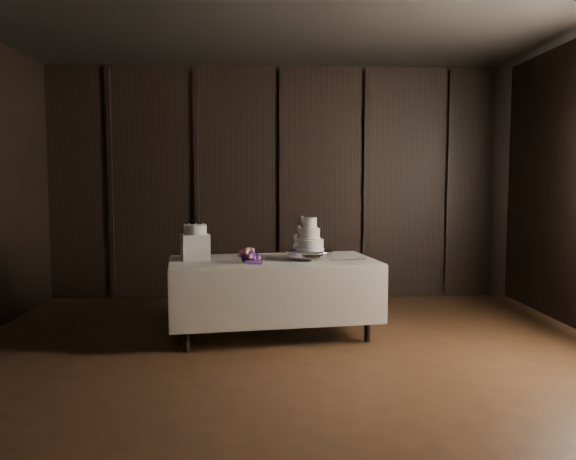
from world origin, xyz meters
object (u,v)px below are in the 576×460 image
Objects in this scene: display_table at (273,294)px; bouquet at (249,256)px; cake_stand at (310,254)px; box_pedestal at (195,247)px; wedding_cake at (308,237)px; small_cake at (195,230)px.

display_table is 0.49m from bouquet.
bouquet is at bearing -162.01° from cake_stand.
display_table is 8.17× the size of box_pedestal.
wedding_cake reaches higher than box_pedestal.
bouquet reaches higher than display_table.
display_table is 5.79× the size of bouquet.
box_pedestal is (-1.10, 0.01, -0.09)m from wedding_cake.
box_pedestal is at bearing -179.93° from cake_stand.
cake_stand is at bearing 0.07° from small_cake.
wedding_cake reaches higher than cake_stand.
bouquet is at bearing -20.06° from box_pedestal.
small_cake reaches higher than box_pedestal.
box_pedestal is at bearing 159.94° from bouquet.
bouquet is at bearing -151.86° from display_table.
cake_stand is 0.63m from bouquet.
wedding_cake is 0.87× the size of bouquet.
wedding_cake is 1.23× the size of box_pedestal.
cake_stand reaches higher than display_table.
display_table is 4.39× the size of cake_stand.
small_cake is at bearing -179.93° from cake_stand.
box_pedestal is 1.16× the size of small_cake.
cake_stand is 0.17m from wedding_cake.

